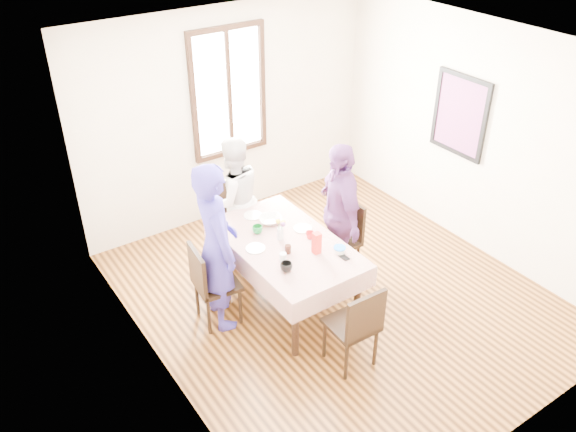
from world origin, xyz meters
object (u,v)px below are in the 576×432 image
Objects in this scene: chair_far at (234,221)px; person_far at (233,199)px; dining_table at (285,272)px; chair_left at (217,284)px; chair_right at (337,242)px; chair_near at (351,324)px; person_right at (337,214)px; person_left at (216,247)px.

chair_far is 0.31m from person_far.
chair_left is (-0.73, 0.15, 0.08)m from dining_table.
person_far is at bearing 33.40° from chair_right.
person_far reaches higher than chair_left.
chair_right is at bearing 128.74° from chair_far.
person_right is at bearing 59.57° from chair_near.
chair_left is 1.49m from person_right.
person_left reaches higher than person_far.
chair_far is (0.73, 0.93, 0.00)m from chair_left.
chair_near is at bearing 37.61° from chair_left.
person_far is at bearing 90.00° from dining_table.
chair_right is 0.51× the size of person_left.
person_left reaches higher than chair_far.
chair_right reaches higher than dining_table.
chair_far is at bearing -88.91° from person_far.
dining_table is 1.72× the size of chair_right.
person_right reaches higher than chair_right.
chair_left is 1.21m from person_far.
dining_table is at bearing 85.44° from chair_left.
chair_left is 1.43m from chair_near.
person_far is (0.00, -0.02, 0.30)m from chair_far.
person_left reaches higher than dining_table.
person_left is (-0.71, -0.93, 0.44)m from chair_far.
person_far is at bearing -126.43° from person_right.
dining_table is 1.72× the size of chair_near.
chair_right is at bearing 108.43° from person_right.
person_far is at bearing 91.79° from chair_near.
chair_near is 0.51× the size of person_left.
chair_left is 1.46m from chair_right.
person_left is (-0.71, 0.15, 0.52)m from dining_table.
chair_right is (1.46, -0.10, 0.00)m from chair_left.
chair_left is at bearing -75.46° from person_right.
chair_far is at bearing 32.88° from chair_right.
dining_table is 0.84m from person_right.
chair_far and chair_near have the same top height.
person_right reaches higher than dining_table.
chair_right is 0.55× the size of person_right.
person_left is at bearing 83.64° from chair_right.
chair_left is 1.00× the size of chair_right.
person_far is (0.71, 0.91, -0.14)m from person_left.
person_right is (0.71, -1.03, 0.37)m from chair_far.
chair_left is at bearing 52.41° from person_far.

